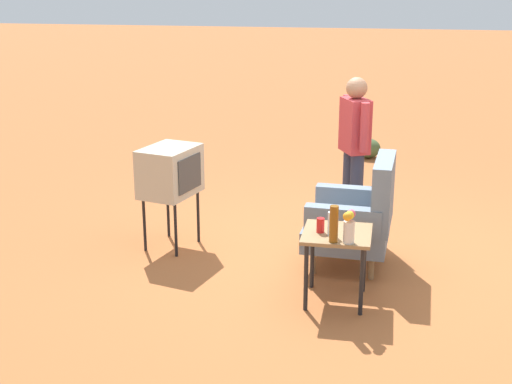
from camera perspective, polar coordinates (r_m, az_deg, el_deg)
name	(u,v)px	position (r m, az deg, el deg)	size (l,w,h in m)	color
ground_plane	(350,255)	(7.00, 7.59, -5.10)	(60.00, 60.00, 0.00)	#AD6033
armchair	(358,216)	(6.59, 8.26, -1.95)	(0.81, 0.82, 1.06)	#937047
side_table	(337,242)	(5.86, 6.56, -4.08)	(0.56, 0.56, 0.61)	black
tv_on_stand	(170,172)	(6.98, -6.96, 1.63)	(0.69, 0.57, 1.03)	black
person_standing	(354,144)	(7.45, 7.96, 3.84)	(0.52, 0.36, 1.64)	#2D3347
soda_can_red	(320,225)	(5.80, 5.24, -2.69)	(0.07, 0.07, 0.12)	red
bottle_tall_amber	(334,224)	(5.57, 6.32, -2.59)	(0.07, 0.07, 0.30)	brown
bottle_short_clear	(332,224)	(5.73, 6.14, -2.57)	(0.06, 0.06, 0.20)	silver
flower_vase	(349,225)	(5.57, 7.55, -2.68)	(0.14, 0.10, 0.27)	silver
shrub_near	(368,148)	(10.68, 9.02, 3.53)	(0.38, 0.38, 0.29)	#475B33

